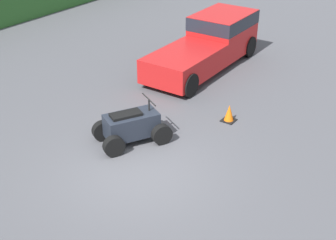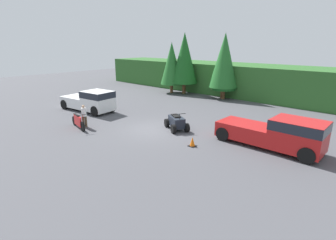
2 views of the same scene
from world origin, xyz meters
name	(u,v)px [view 2 (image 2 of 2)]	position (x,y,z in m)	size (l,w,h in m)	color
ground_plane	(154,130)	(0.00, 0.00, 0.00)	(80.00, 80.00, 0.00)	#4C4C51
hillside_backdrop	(258,81)	(0.00, 16.00, 1.71)	(44.00, 6.00, 3.42)	#2D6028
tree_left	(172,63)	(-8.51, 11.23, 3.46)	(2.59, 2.59, 5.88)	brown
tree_mid_left	(184,58)	(-7.15, 11.90, 4.07)	(3.04, 3.04, 6.92)	brown
tree_mid_right	(224,61)	(-2.26, 12.44, 3.99)	(2.99, 2.99, 6.79)	brown
tree_right	(225,68)	(-2.02, 12.27, 3.24)	(2.42, 2.42, 5.51)	brown
pickup_truck_red	(279,132)	(7.54, 2.26, 0.98)	(5.83, 2.06, 1.87)	red
pickup_truck_second	(91,100)	(-7.62, -0.16, 0.98)	(5.50, 2.64, 1.87)	white
dirt_bike	(78,122)	(-4.06, -3.37, 0.49)	(2.39, 0.72, 1.16)	black
quad_atv	(176,122)	(1.09, 1.10, 0.49)	(2.36, 2.01, 1.25)	black
rider_person	(84,115)	(-3.98, -2.93, 0.87)	(0.39, 0.39, 1.61)	brown
traffic_cone	(192,142)	(3.79, -0.61, 0.25)	(0.42, 0.42, 0.55)	black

